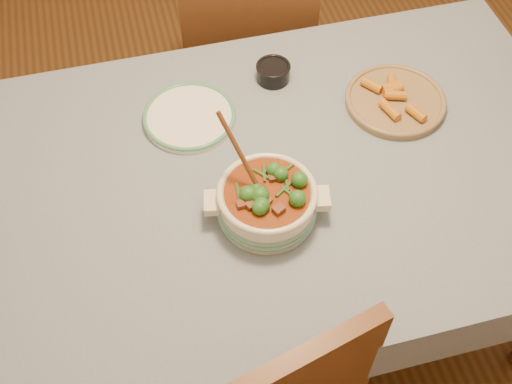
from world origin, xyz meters
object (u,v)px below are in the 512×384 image
white_plate (189,117)px  fried_plate (396,99)px  chair_far (247,33)px  dining_table (286,188)px  stew_casserole (267,200)px  condiment_bowl (273,71)px

white_plate → fried_plate: bearing=-8.6°
chair_far → dining_table: bearing=93.1°
dining_table → white_plate: white_plate is taller
white_plate → fried_plate: size_ratio=0.77×
white_plate → fried_plate: (0.59, -0.09, 0.01)m
stew_casserole → white_plate: size_ratio=1.17×
condiment_bowl → chair_far: size_ratio=0.12×
fried_plate → condiment_bowl: bearing=148.9°
stew_casserole → condiment_bowl: (0.15, 0.47, -0.03)m
stew_casserole → condiment_bowl: size_ratio=2.69×
white_plate → chair_far: size_ratio=0.27×
dining_table → chair_far: chair_far is taller
stew_casserole → condiment_bowl: bearing=72.8°
white_plate → condiment_bowl: size_ratio=2.30×
white_plate → condiment_bowl: bearing=20.3°
dining_table → white_plate: bearing=132.7°
dining_table → condiment_bowl: 0.37m
dining_table → fried_plate: (0.37, 0.15, 0.11)m
fried_plate → chair_far: 0.73m
stew_casserole → white_plate: 0.40m
condiment_bowl → chair_far: bearing=86.2°
stew_casserole → dining_table: bearing=54.8°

